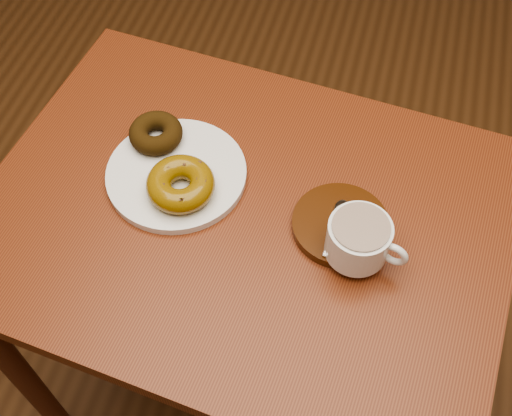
% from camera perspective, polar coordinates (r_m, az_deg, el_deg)
% --- Properties ---
extents(ground, '(6.00, 6.00, 0.00)m').
position_cam_1_polar(ground, '(1.73, 5.35, -15.79)').
color(ground, brown).
rests_on(ground, ground).
extents(cafe_table, '(0.90, 0.72, 0.79)m').
position_cam_1_polar(cafe_table, '(1.13, -0.98, -4.01)').
color(cafe_table, brown).
rests_on(cafe_table, ground).
extents(donut_plate, '(0.30, 0.30, 0.01)m').
position_cam_1_polar(donut_plate, '(1.07, -7.08, 3.04)').
color(donut_plate, white).
rests_on(donut_plate, cafe_table).
extents(donut_cinnamon, '(0.12, 0.12, 0.03)m').
position_cam_1_polar(donut_cinnamon, '(1.10, -8.90, 6.60)').
color(donut_cinnamon, '#35210A').
rests_on(donut_cinnamon, donut_plate).
extents(donut_caramel, '(0.15, 0.15, 0.04)m').
position_cam_1_polar(donut_caramel, '(1.02, -6.72, 2.12)').
color(donut_caramel, '#85610E').
rests_on(donut_caramel, donut_plate).
extents(saucer, '(0.16, 0.16, 0.02)m').
position_cam_1_polar(saucer, '(1.01, 7.50, -1.49)').
color(saucer, '#3C1B08').
rests_on(saucer, cafe_table).
extents(coffee_cup, '(0.12, 0.09, 0.07)m').
position_cam_1_polar(coffee_cup, '(0.95, 9.18, -2.75)').
color(coffee_cup, white).
rests_on(coffee_cup, saucer).
extents(teaspoon, '(0.02, 0.11, 0.01)m').
position_cam_1_polar(teaspoon, '(1.01, 7.48, -0.48)').
color(teaspoon, silver).
rests_on(teaspoon, saucer).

